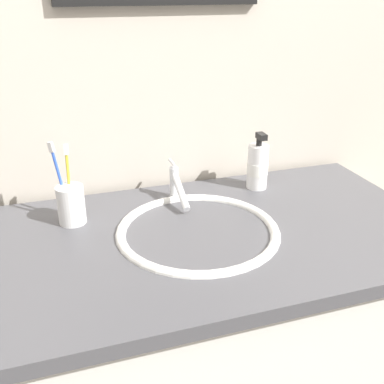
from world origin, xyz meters
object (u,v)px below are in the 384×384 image
Objects in this scene: toothbrush_yellow at (68,177)px; toothbrush_blue at (59,177)px; faucet at (175,185)px; toothbrush_cup at (71,205)px; soap_dispenser at (258,166)px.

toothbrush_blue is at bearing 175.33° from toothbrush_yellow.
toothbrush_blue reaches higher than faucet.
toothbrush_blue is (-0.29, -0.02, 0.07)m from faucet.
toothbrush_blue is 1.05× the size of toothbrush_yellow.
faucet is 0.28m from toothbrush_yellow.
soap_dispenser reaches higher than toothbrush_cup.
faucet is at bearing 7.96° from toothbrush_cup.
faucet is 0.98× the size of soap_dispenser.
toothbrush_cup is 0.49× the size of toothbrush_blue.
faucet is 0.82× the size of toothbrush_blue.
toothbrush_yellow is (-0.27, -0.02, 0.06)m from faucet.
toothbrush_cup is 0.51× the size of toothbrush_yellow.
faucet is at bearing -176.26° from soap_dispenser.
soap_dispenser is at bearing 3.76° from toothbrush_yellow.
toothbrush_cup is at bearing -172.04° from faucet.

